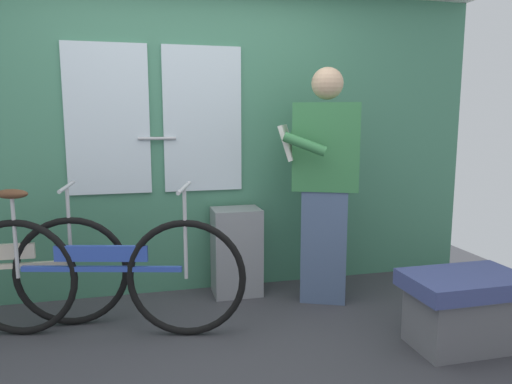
{
  "coord_description": "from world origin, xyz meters",
  "views": [
    {
      "loc": [
        -0.36,
        -2.44,
        1.37
      ],
      "look_at": [
        0.39,
        0.52,
        0.89
      ],
      "focal_mm": 33.54,
      "sensor_mm": 36.0,
      "label": 1
    }
  ],
  "objects_px": {
    "bicycle_near_door": "(101,275)",
    "bench_seat_corner": "(463,308)",
    "passenger_reading_newspaper": "(324,181)",
    "trash_bin_by_wall": "(236,251)"
  },
  "relations": [
    {
      "from": "bicycle_near_door",
      "to": "bench_seat_corner",
      "type": "distance_m",
      "value": 2.23
    },
    {
      "from": "trash_bin_by_wall",
      "to": "bench_seat_corner",
      "type": "distance_m",
      "value": 1.65
    },
    {
      "from": "passenger_reading_newspaper",
      "to": "trash_bin_by_wall",
      "type": "relative_size",
      "value": 2.54
    },
    {
      "from": "bench_seat_corner",
      "to": "trash_bin_by_wall",
      "type": "bearing_deg",
      "value": 133.55
    },
    {
      "from": "passenger_reading_newspaper",
      "to": "trash_bin_by_wall",
      "type": "xyz_separation_m",
      "value": [
        -0.6,
        0.29,
        -0.57
      ]
    },
    {
      "from": "bicycle_near_door",
      "to": "passenger_reading_newspaper",
      "type": "height_order",
      "value": "passenger_reading_newspaper"
    },
    {
      "from": "trash_bin_by_wall",
      "to": "bench_seat_corner",
      "type": "xyz_separation_m",
      "value": [
        1.14,
        -1.2,
        -0.1
      ]
    },
    {
      "from": "bench_seat_corner",
      "to": "bicycle_near_door",
      "type": "bearing_deg",
      "value": 161.83
    },
    {
      "from": "bicycle_near_door",
      "to": "trash_bin_by_wall",
      "type": "xyz_separation_m",
      "value": [
        0.97,
        0.5,
        -0.06
      ]
    },
    {
      "from": "bicycle_near_door",
      "to": "bench_seat_corner",
      "type": "bearing_deg",
      "value": -3.59
    }
  ]
}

